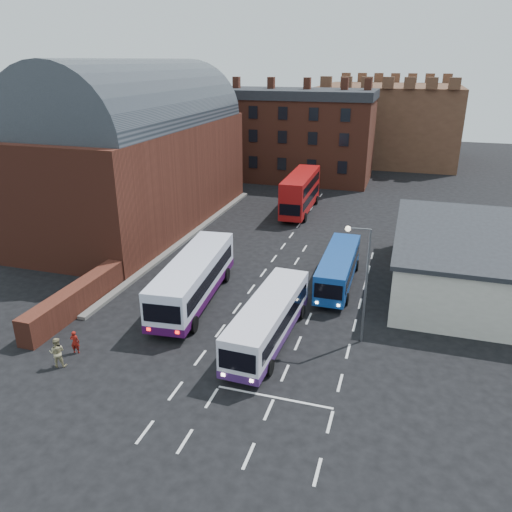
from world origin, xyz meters
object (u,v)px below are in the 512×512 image
(bus_white_inbound, at_px, (268,318))
(pedestrian_red, at_px, (75,342))
(street_lamp, at_px, (362,275))
(pedestrian_beige, at_px, (57,352))
(bus_white_outbound, at_px, (194,276))
(bus_blue, at_px, (338,267))
(bus_red_double, at_px, (300,192))

(bus_white_inbound, distance_m, pedestrian_red, 11.30)
(bus_white_inbound, distance_m, street_lamp, 6.05)
(street_lamp, height_order, pedestrian_beige, street_lamp)
(pedestrian_beige, bearing_deg, bus_white_outbound, -132.69)
(pedestrian_beige, bearing_deg, street_lamp, -174.42)
(bus_white_outbound, relative_size, street_lamp, 1.64)
(bus_blue, bearing_deg, pedestrian_red, 46.20)
(pedestrian_red, bearing_deg, street_lamp, -173.27)
(bus_white_outbound, height_order, pedestrian_beige, bus_white_outbound)
(bus_white_inbound, relative_size, bus_red_double, 0.94)
(bus_white_outbound, bearing_deg, pedestrian_beige, -117.63)
(pedestrian_red, bearing_deg, bus_white_outbound, -130.16)
(bus_white_inbound, height_order, pedestrian_beige, bus_white_inbound)
(bus_white_inbound, height_order, pedestrian_red, bus_white_inbound)
(bus_white_outbound, height_order, bus_blue, bus_white_outbound)
(pedestrian_beige, bearing_deg, bus_blue, -151.28)
(bus_white_inbound, xyz_separation_m, bus_red_double, (-4.17, 27.50, 0.67))
(bus_white_outbound, relative_size, pedestrian_red, 8.33)
(pedestrian_red, distance_m, pedestrian_beige, 1.44)
(bus_blue, height_order, pedestrian_red, bus_blue)
(bus_blue, height_order, pedestrian_beige, bus_blue)
(bus_blue, height_order, bus_red_double, bus_red_double)
(bus_white_outbound, relative_size, bus_blue, 1.26)
(pedestrian_beige, bearing_deg, pedestrian_red, -113.81)
(bus_white_inbound, bearing_deg, bus_red_double, -79.00)
(street_lamp, bearing_deg, pedestrian_red, -158.27)
(street_lamp, relative_size, pedestrian_beige, 4.14)
(bus_blue, relative_size, pedestrian_red, 6.61)
(bus_red_double, distance_m, pedestrian_red, 32.60)
(bus_white_outbound, height_order, bus_red_double, bus_red_double)
(bus_blue, xyz_separation_m, pedestrian_red, (-13.09, -13.82, -0.80))
(bus_white_outbound, distance_m, bus_white_inbound, 7.48)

